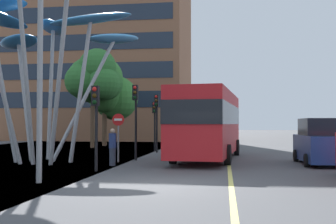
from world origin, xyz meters
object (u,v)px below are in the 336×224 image
traffic_light_island_mid (157,111)px  no_entry_sign (118,130)px  traffic_light_kerb_far (135,106)px  pedestrian (113,147)px  red_bus (208,121)px  car_parked_mid (321,143)px  street_lamp (52,33)px  traffic_light_kerb_near (96,109)px  traffic_light_opposite (154,115)px  leaf_sculpture (43,29)px

traffic_light_island_mid → no_entry_sign: size_ratio=1.59×
traffic_light_kerb_far → pedestrian: (-0.47, -2.72, -1.99)m
red_bus → traffic_light_kerb_far: (-3.72, -1.23, 0.76)m
pedestrian → no_entry_sign: (-0.17, 1.67, 0.77)m
red_bus → traffic_light_island_mid: 6.05m
traffic_light_island_mid → car_parked_mid: 11.43m
traffic_light_kerb_far → street_lamp: bearing=-96.5°
red_bus → car_parked_mid: (5.38, -2.03, -1.07)m
traffic_light_kerb_near → car_parked_mid: traffic_light_kerb_near is taller
traffic_light_kerb_far → traffic_light_island_mid: traffic_light_kerb_far is taller
traffic_light_kerb_far → traffic_light_opposite: size_ratio=1.14×
leaf_sculpture → traffic_light_kerb_near: 6.63m
traffic_light_kerb_far → pedestrian: size_ratio=2.32×
car_parked_mid → traffic_light_kerb_near: bearing=-156.2°
leaf_sculpture → pedestrian: 7.08m
traffic_light_kerb_far → traffic_light_opposite: (-0.24, 7.27, -0.33)m
leaf_sculpture → traffic_light_kerb_near: (3.84, -3.43, -4.17)m
traffic_light_kerb_far → car_parked_mid: (9.10, -0.79, -1.83)m
red_bus → traffic_light_opposite: red_bus is taller
leaf_sculpture → traffic_light_kerb_far: leaf_sculpture is taller
pedestrian → traffic_light_kerb_far: bearing=80.3°
traffic_light_kerb_near → no_entry_sign: (-0.12, 3.99, -0.87)m
car_parked_mid → no_entry_sign: (-9.74, -0.25, 0.61)m
traffic_light_opposite → street_lamp: (-0.70, -15.56, 2.35)m
leaf_sculpture → street_lamp: (3.42, -6.69, -1.80)m
no_entry_sign → traffic_light_kerb_near: bearing=-88.3°
leaf_sculpture → car_parked_mid: size_ratio=2.19×
traffic_light_kerb_near → traffic_light_kerb_far: size_ratio=0.87×
traffic_light_island_mid → red_bus: bearing=-53.1°
traffic_light_island_mid → leaf_sculpture: bearing=-120.4°
traffic_light_opposite → no_entry_sign: (-0.40, -8.32, -0.89)m
leaf_sculpture → traffic_light_kerb_far: size_ratio=2.52×
street_lamp → pedestrian: street_lamp is taller
street_lamp → traffic_light_kerb_far: bearing=83.5°
traffic_light_kerb_far → no_entry_sign: traffic_light_kerb_far is taller
traffic_light_opposite → traffic_light_kerb_far: bearing=-88.1°
red_bus → pedestrian: 5.88m
traffic_light_kerb_near → traffic_light_kerb_far: traffic_light_kerb_far is taller
pedestrian → no_entry_sign: bearing=96.0°
no_entry_sign → traffic_light_opposite: bearing=87.2°
traffic_light_island_mid → pedestrian: bearing=-93.8°
traffic_light_island_mid → traffic_light_opposite: bearing=105.8°
traffic_light_opposite → street_lamp: size_ratio=0.46×
pedestrian → street_lamp: bearing=-94.9°
traffic_light_opposite → car_parked_mid: size_ratio=0.76×
traffic_light_kerb_near → car_parked_mid: (9.63, 4.24, -1.48)m
leaf_sculpture → traffic_light_island_mid: leaf_sculpture is taller
traffic_light_island_mid → no_entry_sign: (-0.75, -7.08, -1.17)m
traffic_light_kerb_far → car_parked_mid: bearing=-5.0°
traffic_light_island_mid → no_entry_sign: 7.21m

